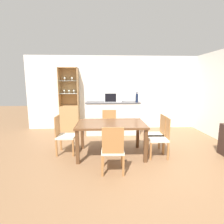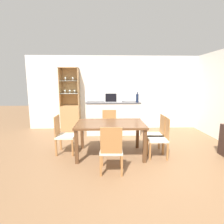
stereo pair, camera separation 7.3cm
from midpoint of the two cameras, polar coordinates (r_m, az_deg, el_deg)
The scene contains 12 objects.
ground_plane at distance 4.01m, azimuth 8.69°, elevation -14.61°, with size 18.00×18.00×0.00m, color brown.
wall_back at distance 6.27m, azimuth 4.56°, elevation 6.27°, with size 6.80×0.06×2.55m.
kitchen_counter at distance 5.62m, azimuth 0.75°, elevation -1.87°, with size 1.69×0.60×1.03m.
display_cabinet at distance 6.20m, azimuth -13.04°, elevation -0.15°, with size 0.63×0.40×2.12m.
dining_table at distance 3.92m, azimuth -0.01°, elevation -4.79°, with size 1.51×0.96×0.75m.
dining_chair_head_near at distance 3.23m, azimuth 0.45°, elevation -12.23°, with size 0.43×0.43×0.89m.
dining_chair_side_right_far at distance 4.29m, azimuth 14.57°, elevation -6.98°, with size 0.42×0.42×0.89m.
dining_chair_head_far at distance 4.75m, azimuth -0.36°, elevation -5.04°, with size 0.42×0.42×0.89m.
dining_chair_side_left_far at distance 4.22m, azimuth -14.96°, elevation -7.24°, with size 0.42×0.42×0.89m.
dining_chair_side_right_near at distance 4.02m, azimuth 15.73°, elevation -8.12°, with size 0.43×0.43×0.89m.
microwave at distance 5.52m, azimuth 0.75°, elevation 4.87°, with size 0.53×0.36×0.29m.
wine_bottle at distance 5.41m, azimuth 8.63°, elevation 4.57°, with size 0.08×0.08×0.33m.
Camera 2 is at (-0.67, -3.59, 1.63)m, focal length 28.00 mm.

